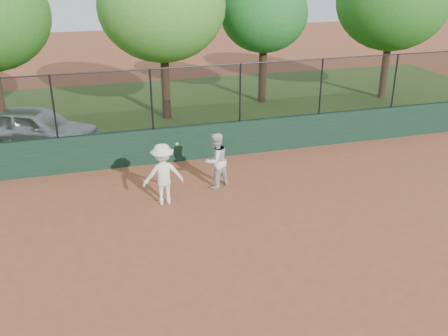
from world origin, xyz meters
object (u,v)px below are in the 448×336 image
object	(u,v)px
tree_4	(394,0)
player_main	(163,174)
tree_3	(264,14)
tree_2	(162,6)
parked_car	(36,128)
player_second	(216,161)

from	to	relation	value
tree_4	player_main	bearing A→B (deg)	-146.23
tree_3	tree_2	bearing A→B (deg)	-165.26
tree_2	tree_3	world-z (taller)	tree_2
parked_car	tree_4	size ratio (longest dim) A/B	0.65
parked_car	tree_2	xyz separation A→B (m)	(5.15, 2.31, 3.84)
tree_4	tree_2	bearing A→B (deg)	-178.38
player_main	tree_2	xyz separation A→B (m)	(1.56, 7.95, 3.73)
tree_2	player_main	bearing A→B (deg)	-101.11
tree_3	parked_car	bearing A→B (deg)	-160.29
tree_2	tree_4	distance (m)	10.79
player_main	parked_car	bearing A→B (deg)	122.47
player_second	tree_4	distance (m)	13.63
parked_car	player_main	distance (m)	6.69
tree_3	tree_4	xyz separation A→B (m)	(5.95, -0.97, 0.55)
parked_car	tree_2	distance (m)	6.83
tree_2	tree_3	xyz separation A→B (m)	(4.84, 1.27, -0.56)
player_main	tree_4	distance (m)	15.31
player_main	tree_4	world-z (taller)	tree_4
parked_car	tree_2	size ratio (longest dim) A/B	0.66
tree_4	player_second	bearing A→B (deg)	-144.35
player_second	player_main	world-z (taller)	player_main
player_second	tree_2	world-z (taller)	tree_2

